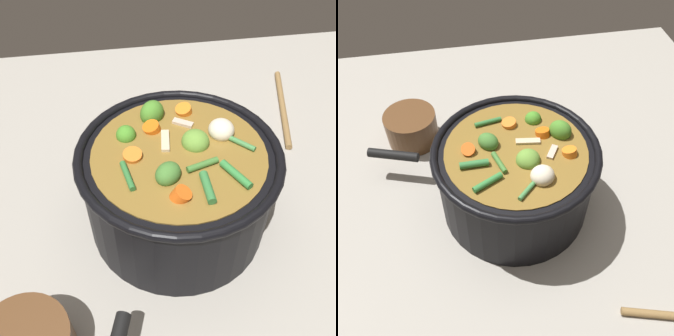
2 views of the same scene
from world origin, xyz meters
The scene contains 3 objects.
ground_plane centered at (0.00, 0.00, 0.00)m, with size 1.10×1.10×0.00m, color #9E998E.
cooking_pot centered at (0.00, 0.00, 0.08)m, with size 0.28×0.28×0.17m.
wooden_spoon centered at (-0.35, -0.22, 0.01)m, with size 0.22×0.25×0.01m.
Camera 1 is at (0.07, 0.36, 0.49)m, focal length 40.82 mm.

